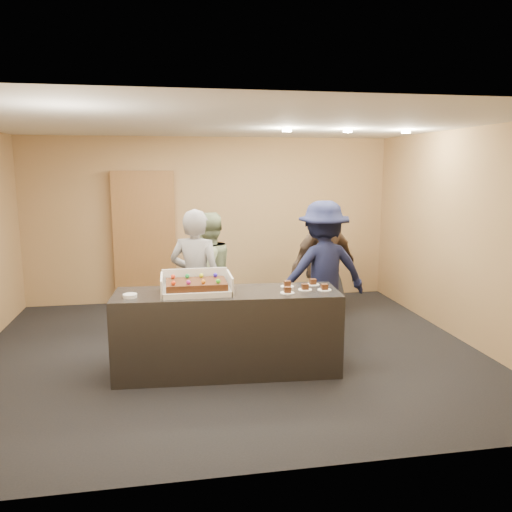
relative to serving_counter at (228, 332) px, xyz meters
name	(u,v)px	position (x,y,z in m)	size (l,w,h in m)	color
room	(229,242)	(0.10, 0.60, 0.90)	(6.04, 6.00, 2.70)	black
serving_counter	(228,332)	(0.00, 0.00, 0.00)	(2.40, 0.70, 0.90)	black
storage_cabinet	(145,238)	(-0.98, 3.01, 0.63)	(0.98, 0.15, 2.16)	brown
cake_box	(196,288)	(-0.33, 0.03, 0.50)	(0.74, 0.51, 0.22)	white
sheet_cake	(196,284)	(-0.33, 0.00, 0.55)	(0.63, 0.43, 0.12)	#3D240D
plate_stack	(130,296)	(-1.01, -0.07, 0.47)	(0.14, 0.14, 0.04)	white
slice_a	(287,291)	(0.62, -0.17, 0.47)	(0.15, 0.15, 0.07)	white
slice_b	(287,285)	(0.69, 0.10, 0.47)	(0.15, 0.15, 0.07)	white
slice_c	(305,288)	(0.84, -0.07, 0.47)	(0.15, 0.15, 0.07)	white
slice_d	(313,283)	(0.99, 0.15, 0.47)	(0.15, 0.15, 0.07)	white
slice_e	(324,288)	(1.05, -0.12, 0.47)	(0.15, 0.15, 0.07)	white
person_server_grey	(196,282)	(-0.30, 0.68, 0.42)	(0.63, 0.42, 1.74)	gray
person_sage_man	(208,273)	(-0.10, 1.37, 0.36)	(0.79, 0.62, 1.63)	gray
person_navy_man	(323,272)	(1.32, 0.82, 0.45)	(1.16, 0.67, 1.80)	#151A3B
person_brown_extra	(324,265)	(1.49, 1.32, 0.44)	(1.04, 0.43, 1.78)	brown
person_dark_suit	(329,261)	(1.80, 2.02, 0.35)	(0.79, 0.51, 1.61)	#242429
ceiling_spotlights	(348,131)	(1.70, 1.10, 2.22)	(1.72, 0.12, 0.03)	#FFEAC6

